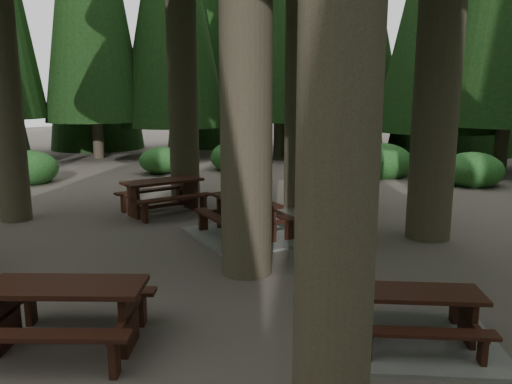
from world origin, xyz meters
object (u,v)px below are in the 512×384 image
Objects in this scene: picnic_table_b at (163,191)px; picnic_table_e at (66,306)px; picnic_table_a at (414,327)px; picnic_table_c at (245,224)px.

picnic_table_b is 0.99× the size of picnic_table_e.
picnic_table_a is 5.07m from picnic_table_c.
picnic_table_b is 3.03m from picnic_table_c.
picnic_table_a is at bearing -3.77° from picnic_table_c.
picnic_table_e is (1.41, -4.90, 0.24)m from picnic_table_c.
picnic_table_a is at bearing 2.42° from picnic_table_e.
picnic_table_c is at bearing -81.55° from picnic_table_b.
picnic_table_a is at bearing -93.89° from picnic_table_b.
picnic_table_c reaches higher than picnic_table_a.
picnic_table_b is at bearing 92.11° from picnic_table_e.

